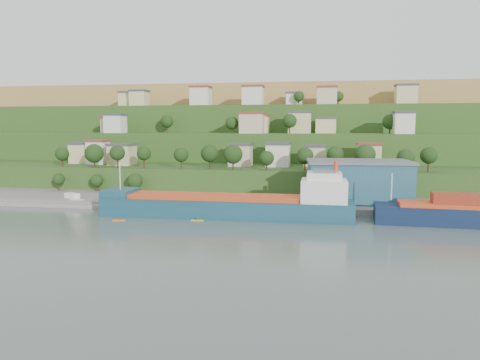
% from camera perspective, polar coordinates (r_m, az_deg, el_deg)
% --- Properties ---
extents(ground, '(500.00, 500.00, 0.00)m').
position_cam_1_polar(ground, '(124.01, -4.48, -5.17)').
color(ground, '#43524C').
rests_on(ground, ground).
extents(quay, '(220.00, 26.00, 4.00)m').
position_cam_1_polar(quay, '(147.99, 5.82, -3.25)').
color(quay, slate).
rests_on(quay, ground).
extents(pebble_beach, '(40.00, 18.00, 2.40)m').
position_cam_1_polar(pebble_beach, '(165.68, -21.21, -2.60)').
color(pebble_beach, slate).
rests_on(pebble_beach, ground).
extents(hillside, '(360.00, 211.14, 96.00)m').
position_cam_1_polar(hillside, '(288.87, 4.01, 1.63)').
color(hillside, '#284719').
rests_on(hillside, ground).
extents(cargo_ship_near, '(70.25, 11.70, 18.04)m').
position_cam_1_polar(cargo_ship_near, '(130.24, -0.82, -3.29)').
color(cargo_ship_near, '#143A4B').
rests_on(cargo_ship_near, ground).
extents(warehouse, '(32.37, 21.33, 12.80)m').
position_cam_1_polar(warehouse, '(148.32, 14.20, -0.10)').
color(warehouse, '#205560').
rests_on(warehouse, quay).
extents(caravan, '(5.76, 4.26, 2.48)m').
position_cam_1_polar(caravan, '(160.36, -19.78, -1.96)').
color(caravan, white).
rests_on(caravan, pebble_beach).
extents(dinghy, '(4.79, 2.46, 0.91)m').
position_cam_1_polar(dinghy, '(156.62, -19.25, -2.43)').
color(dinghy, silver).
rests_on(dinghy, pebble_beach).
extents(kayak_orange, '(3.45, 1.63, 0.86)m').
position_cam_1_polar(kayak_orange, '(129.87, -14.55, -4.71)').
color(kayak_orange, orange).
rests_on(kayak_orange, ground).
extents(kayak_yellow, '(3.38, 0.69, 0.84)m').
position_cam_1_polar(kayak_yellow, '(126.19, -5.21, -4.86)').
color(kayak_yellow, gold).
rests_on(kayak_yellow, ground).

